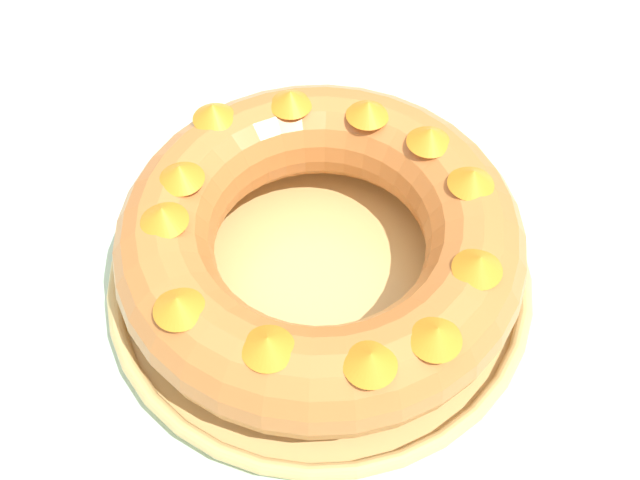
% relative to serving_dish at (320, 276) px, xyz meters
% --- Properties ---
extents(dining_table, '(1.17, 1.09, 0.73)m').
position_rel_serving_dish_xyz_m(dining_table, '(-0.01, -0.01, -0.10)').
color(dining_table, silver).
rests_on(dining_table, ground_plane).
extents(serving_dish, '(0.33, 0.33, 0.02)m').
position_rel_serving_dish_xyz_m(serving_dish, '(0.00, 0.00, 0.00)').
color(serving_dish, tan).
rests_on(serving_dish, dining_table).
extents(bundt_cake, '(0.30, 0.30, 0.09)m').
position_rel_serving_dish_xyz_m(bundt_cake, '(-0.00, -0.00, 0.05)').
color(bundt_cake, '#C67538').
rests_on(bundt_cake, serving_dish).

